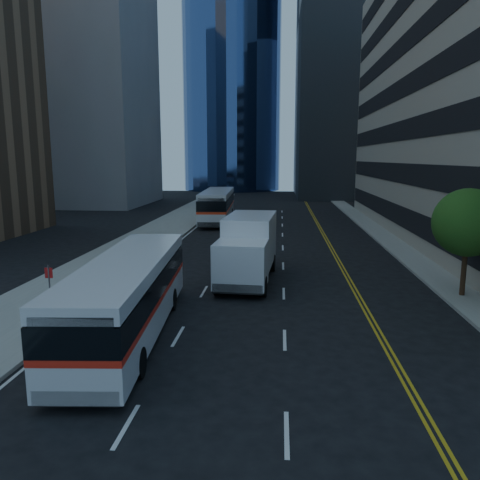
{
  "coord_description": "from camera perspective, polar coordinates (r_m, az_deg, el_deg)",
  "views": [
    {
      "loc": [
        0.26,
        -14.43,
        6.62
      ],
      "look_at": [
        -1.61,
        7.21,
        2.8
      ],
      "focal_mm": 35.0,
      "sensor_mm": 36.0,
      "label": 1
    }
  ],
  "objects": [
    {
      "name": "midrise_west",
      "position": [
        73.01,
        -18.86,
        18.04
      ],
      "size": [
        18.0,
        18.0,
        35.0
      ],
      "primitive_type": "cube",
      "color": "gray",
      "rests_on": "ground"
    },
    {
      "name": "street_tree",
      "position": [
        24.26,
        26.02,
        1.91
      ],
      "size": [
        3.2,
        3.2,
        5.1
      ],
      "color": "#332114",
      "rests_on": "sidewalk_east"
    },
    {
      "name": "office_tower_north",
      "position": [
        91.28,
        17.57,
        24.38
      ],
      "size": [
        30.0,
        28.0,
        60.0
      ],
      "primitive_type": "cube",
      "color": "gray",
      "rests_on": "ground"
    },
    {
      "name": "box_truck",
      "position": [
        25.26,
        0.99,
        -0.93
      ],
      "size": [
        2.97,
        7.45,
        3.49
      ],
      "rotation": [
        0.0,
        0.0,
        -0.07
      ],
      "color": "white",
      "rests_on": "ground"
    },
    {
      "name": "sidewalk_east",
      "position": [
        40.92,
        17.2,
        0.32
      ],
      "size": [
        2.0,
        90.0,
        0.15
      ],
      "primitive_type": "cube",
      "color": "gray",
      "rests_on": "ground"
    },
    {
      "name": "bus_rear",
      "position": [
        49.02,
        -2.79,
        4.31
      ],
      "size": [
        3.34,
        12.81,
        3.28
      ],
      "rotation": [
        0.0,
        0.0,
        0.05
      ],
      "color": "silver",
      "rests_on": "ground"
    },
    {
      "name": "bus_front",
      "position": [
        18.01,
        -13.43,
        -6.45
      ],
      "size": [
        3.33,
        11.61,
        2.95
      ],
      "rotation": [
        0.0,
        0.0,
        0.07
      ],
      "color": "silver",
      "rests_on": "ground"
    },
    {
      "name": "sidewalk_west",
      "position": [
        41.4,
        -10.2,
        0.72
      ],
      "size": [
        5.0,
        90.0,
        0.15
      ],
      "primitive_type": "cube",
      "color": "gray",
      "rests_on": "ground"
    },
    {
      "name": "ground",
      "position": [
        15.88,
        3.66,
        -14.69
      ],
      "size": [
        160.0,
        160.0,
        0.0
      ],
      "primitive_type": "plane",
      "color": "black",
      "rests_on": "ground"
    }
  ]
}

